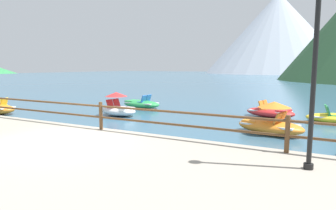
{
  "coord_description": "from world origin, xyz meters",
  "views": [
    {
      "loc": [
        6.72,
        -6.28,
        2.54
      ],
      "look_at": [
        0.77,
        5.0,
        0.9
      ],
      "focal_mm": 31.99,
      "sensor_mm": 36.0,
      "label": 1
    }
  ],
  "objects": [
    {
      "name": "dock_railing",
      "position": [
        0.0,
        1.55,
        0.99
      ],
      "size": [
        23.92,
        0.12,
        0.95
      ],
      "color": "brown",
      "rests_on": "promenade_dock"
    },
    {
      "name": "pedal_boat_2",
      "position": [
        4.34,
        9.31,
        0.26
      ],
      "size": [
        2.67,
        1.76,
        0.83
      ],
      "color": "red",
      "rests_on": "ground"
    },
    {
      "name": "pedal_boat_5",
      "position": [
        -3.29,
        9.14,
        0.26
      ],
      "size": [
        2.63,
        1.42,
        0.83
      ],
      "color": "green",
      "rests_on": "ground"
    },
    {
      "name": "lamp_post",
      "position": [
        6.5,
        0.47,
        3.01
      ],
      "size": [
        0.28,
        0.28,
        4.35
      ],
      "color": "black",
      "rests_on": "promenade_dock"
    },
    {
      "name": "distant_peak",
      "position": [
        -10.53,
        113.88,
        14.82
      ],
      "size": [
        52.69,
        52.69,
        29.64
      ],
      "primitive_type": "cone",
      "color": "#A8B2C1",
      "rests_on": "ground"
    },
    {
      "name": "pedal_boat_1",
      "position": [
        -2.77,
        6.13,
        0.41
      ],
      "size": [
        2.27,
        1.44,
        1.23
      ],
      "color": "white",
      "rests_on": "ground"
    },
    {
      "name": "ground_plane",
      "position": [
        0.0,
        40.0,
        0.0
      ],
      "size": [
        200.0,
        200.0,
        0.0
      ],
      "primitive_type": "plane",
      "color": "#38607A"
    },
    {
      "name": "pedal_boat_0",
      "position": [
        4.95,
        5.42,
        0.4
      ],
      "size": [
        2.75,
        1.82,
        1.24
      ],
      "color": "orange",
      "rests_on": "ground"
    }
  ]
}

